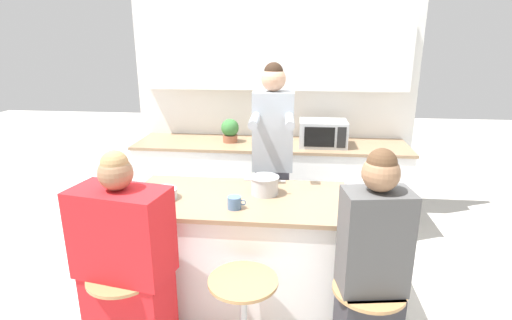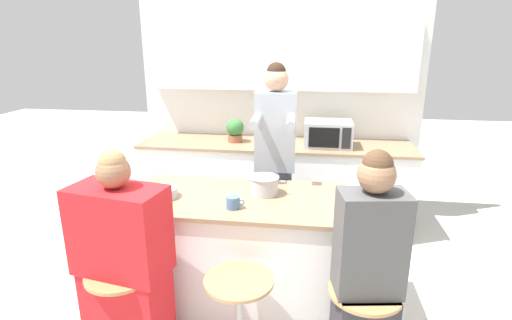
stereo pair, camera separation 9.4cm
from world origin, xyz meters
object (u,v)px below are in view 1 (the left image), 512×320
object	(u,v)px
kitchen_island	(255,256)
coffee_cup_near	(234,203)
person_cooking	(272,169)
microwave	(323,133)
person_seated_near	(370,287)
fruit_bowl	(358,188)
potted_plant	(230,130)
cooking_pot	(265,185)
bar_stool_leftmost	(127,317)
person_wrapped_blanket	(127,275)

from	to	relation	value
kitchen_island	coffee_cup_near	distance (m)	0.55
kitchen_island	person_cooking	xyz separation A→B (m)	(0.08, 0.68, 0.45)
kitchen_island	microwave	size ratio (longest dim) A/B	3.65
person_seated_near	fruit_bowl	size ratio (longest dim) A/B	7.75
person_seated_near	potted_plant	size ratio (longest dim) A/B	5.88
fruit_bowl	coffee_cup_near	bearing A→B (deg)	-156.48
person_cooking	person_seated_near	distance (m)	1.45
coffee_cup_near	microwave	size ratio (longest dim) A/B	0.25
fruit_bowl	cooking_pot	bearing A→B (deg)	-172.63
cooking_pot	fruit_bowl	bearing A→B (deg)	7.37
kitchen_island	person_seated_near	size ratio (longest dim) A/B	1.19
person_seated_near	potted_plant	xyz separation A→B (m)	(-1.13, 2.14, 0.37)
coffee_cup_near	person_cooking	bearing A→B (deg)	77.90
kitchen_island	bar_stool_leftmost	distance (m)	0.95
cooking_pot	person_cooking	bearing A→B (deg)	88.53
fruit_bowl	potted_plant	distance (m)	1.78
coffee_cup_near	potted_plant	size ratio (longest dim) A/B	0.49
person_seated_near	microwave	bearing A→B (deg)	85.37
person_cooking	person_wrapped_blanket	bearing A→B (deg)	-122.64
cooking_pot	coffee_cup_near	world-z (taller)	cooking_pot
coffee_cup_near	cooking_pot	bearing A→B (deg)	58.14
cooking_pot	microwave	bearing A→B (deg)	71.16
cooking_pot	coffee_cup_near	distance (m)	0.33
person_seated_near	fruit_bowl	distance (m)	0.83
bar_stool_leftmost	microwave	world-z (taller)	microwave
microwave	bar_stool_leftmost	bearing A→B (deg)	-120.21
coffee_cup_near	potted_plant	bearing A→B (deg)	100.58
person_seated_near	cooking_pot	world-z (taller)	person_seated_near
person_wrapped_blanket	potted_plant	xyz separation A→B (m)	(0.25, 2.14, 0.39)
fruit_bowl	microwave	bearing A→B (deg)	97.93
bar_stool_leftmost	fruit_bowl	world-z (taller)	fruit_bowl
person_seated_near	microwave	world-z (taller)	person_seated_near
kitchen_island	fruit_bowl	size ratio (longest dim) A/B	9.23
kitchen_island	potted_plant	size ratio (longest dim) A/B	7.01
bar_stool_leftmost	potted_plant	bearing A→B (deg)	83.01
potted_plant	person_cooking	bearing A→B (deg)	-59.05
kitchen_island	person_wrapped_blanket	world-z (taller)	person_wrapped_blanket
bar_stool_leftmost	person_cooking	size ratio (longest dim) A/B	0.37
person_cooking	coffee_cup_near	xyz separation A→B (m)	(-0.19, -0.87, 0.05)
kitchen_island	person_wrapped_blanket	bearing A→B (deg)	-138.16
bar_stool_leftmost	person_cooking	bearing A→B (deg)	59.62
person_wrapped_blanket	person_cooking	bearing A→B (deg)	69.61
bar_stool_leftmost	cooking_pot	bearing A→B (deg)	43.68
kitchen_island	cooking_pot	distance (m)	0.53
kitchen_island	person_cooking	size ratio (longest dim) A/B	0.97
cooking_pot	potted_plant	distance (m)	1.53
person_cooking	cooking_pot	xyz separation A→B (m)	(-0.02, -0.60, 0.07)
coffee_cup_near	person_seated_near	bearing A→B (deg)	-27.27
person_cooking	fruit_bowl	bearing A→B (deg)	-40.48
coffee_cup_near	potted_plant	xyz separation A→B (m)	(-0.32, 1.72, 0.09)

